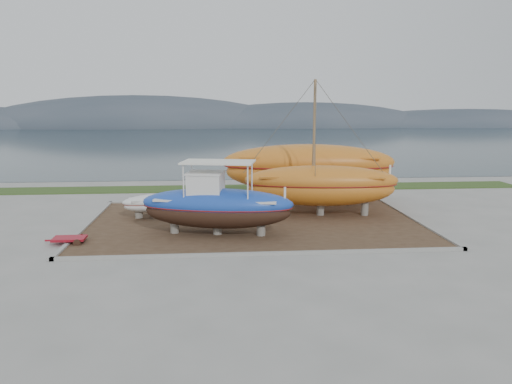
{
  "coord_description": "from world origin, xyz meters",
  "views": [
    {
      "loc": [
        -2.15,
        -23.07,
        6.58
      ],
      "look_at": [
        0.1,
        4.0,
        1.75
      ],
      "focal_mm": 35.0,
      "sensor_mm": 36.0,
      "label": 1
    }
  ],
  "objects_px": {
    "red_trailer": "(69,241)",
    "orange_bare_hull": "(308,174)",
    "blue_caique": "(217,198)",
    "white_dinghy": "(160,205)",
    "orange_sailboat": "(322,149)"
  },
  "relations": [
    {
      "from": "white_dinghy",
      "to": "orange_sailboat",
      "type": "height_order",
      "value": "orange_sailboat"
    },
    {
      "from": "white_dinghy",
      "to": "orange_sailboat",
      "type": "bearing_deg",
      "value": -18.97
    },
    {
      "from": "red_trailer",
      "to": "orange_bare_hull",
      "type": "bearing_deg",
      "value": 33.72
    },
    {
      "from": "red_trailer",
      "to": "white_dinghy",
      "type": "bearing_deg",
      "value": 54.36
    },
    {
      "from": "white_dinghy",
      "to": "red_trailer",
      "type": "relative_size",
      "value": 1.92
    },
    {
      "from": "blue_caique",
      "to": "white_dinghy",
      "type": "xyz_separation_m",
      "value": [
        -3.3,
        4.37,
        -1.2
      ]
    },
    {
      "from": "blue_caique",
      "to": "orange_sailboat",
      "type": "bearing_deg",
      "value": 43.96
    },
    {
      "from": "white_dinghy",
      "to": "orange_bare_hull",
      "type": "bearing_deg",
      "value": 5.18
    },
    {
      "from": "orange_bare_hull",
      "to": "white_dinghy",
      "type": "bearing_deg",
      "value": -152.25
    },
    {
      "from": "orange_sailboat",
      "to": "red_trailer",
      "type": "bearing_deg",
      "value": -153.0
    },
    {
      "from": "red_trailer",
      "to": "blue_caique",
      "type": "bearing_deg",
      "value": 7.19
    },
    {
      "from": "blue_caique",
      "to": "orange_bare_hull",
      "type": "height_order",
      "value": "orange_bare_hull"
    },
    {
      "from": "orange_sailboat",
      "to": "orange_bare_hull",
      "type": "relative_size",
      "value": 0.79
    },
    {
      "from": "blue_caique",
      "to": "red_trailer",
      "type": "relative_size",
      "value": 3.42
    },
    {
      "from": "white_dinghy",
      "to": "red_trailer",
      "type": "bearing_deg",
      "value": -141.08
    }
  ]
}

